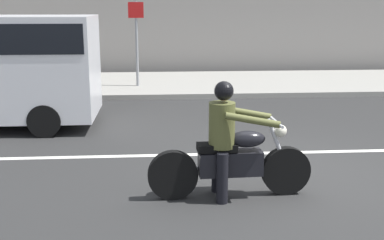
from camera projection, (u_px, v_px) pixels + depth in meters
The scene contains 5 objects.
ground_plane at pixel (294, 170), 7.54m from camera, with size 80.00×80.00×0.00m, color #2C2C2C.
sidewalk_slab at pixel (224, 83), 15.28m from camera, with size 40.00×4.40×0.14m, color #99968E.
lane_marking_stripe at pixel (238, 154), 8.36m from camera, with size 18.00×0.14×0.01m, color silver.
motorcycle_with_rider_olive at pixel (230, 151), 6.38m from camera, with size 2.18×0.70×1.56m.
street_sign_post at pixel (137, 35), 14.03m from camera, with size 0.44×0.08×2.43m.
Camera 1 is at (-2.08, -7.02, 2.53)m, focal length 45.62 mm.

